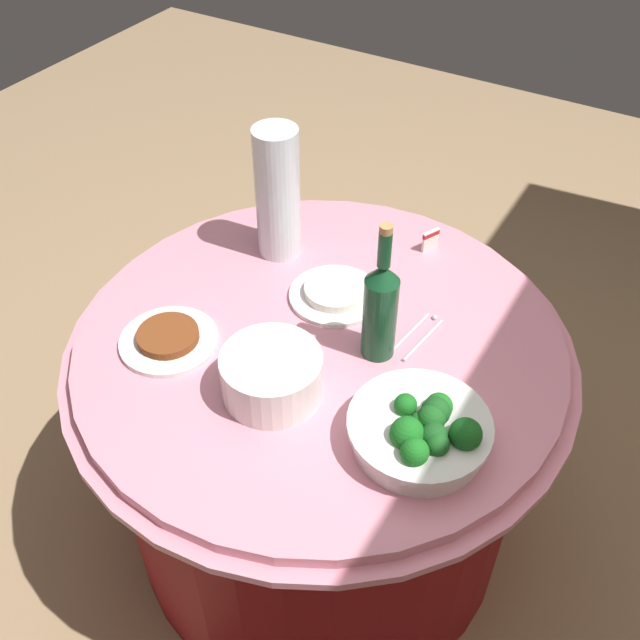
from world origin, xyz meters
name	(u,v)px	position (x,y,z in m)	size (l,w,h in m)	color
ground_plane	(320,518)	(0.00, 0.00, 0.00)	(6.00, 6.00, 0.00)	#9E7F5B
buffet_table	(320,438)	(0.00, 0.00, 0.38)	(1.16, 1.16, 0.74)	maroon
broccoli_bowl	(422,430)	(0.16, 0.32, 0.78)	(0.28, 0.28, 0.11)	white
plate_stack	(271,375)	(0.19, 0.00, 0.79)	(0.21, 0.21, 0.10)	white
wine_bottle	(380,307)	(-0.02, 0.13, 0.87)	(0.07, 0.07, 0.34)	#134626
decorative_fruit_vase	(278,199)	(-0.22, -0.25, 0.89)	(0.11, 0.11, 0.34)	silver
serving_tongs	(418,335)	(-0.11, 0.19, 0.74)	(0.17, 0.06, 0.01)	silver
food_plate_stir_fry	(169,339)	(0.19, -0.28, 0.75)	(0.22, 0.22, 0.03)	white
food_plate_rice	(335,293)	(-0.13, -0.04, 0.75)	(0.22, 0.22, 0.03)	white
label_placard_front	(431,239)	(-0.42, 0.08, 0.77)	(0.05, 0.03, 0.05)	white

